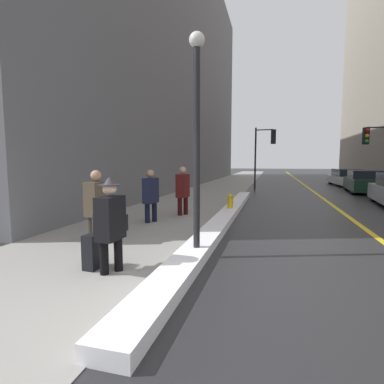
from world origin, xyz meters
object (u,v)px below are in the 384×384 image
traffic_light_far (374,144)px  fire_hydrant (230,204)px  lamp_post (197,123)px  pedestrian_with_shoulder_bag (97,203)px  parked_car_white (346,178)px  traffic_light_near (266,145)px  pedestrian_in_glasses (111,221)px  parked_car_dark_green (366,182)px  rolling_suitcase (94,251)px  pedestrian_trailing (151,193)px  pedestrian_nearside (183,188)px

traffic_light_far → fire_hydrant: 10.54m
lamp_post → pedestrian_with_shoulder_bag: lamp_post is taller
parked_car_white → fire_hydrant: (-6.79, -14.67, -0.26)m
traffic_light_near → lamp_post: bearing=-89.6°
lamp_post → traffic_light_far: size_ratio=1.08×
pedestrian_in_glasses → pedestrian_with_shoulder_bag: size_ratio=0.97×
parked_car_dark_green → traffic_light_near: bearing=92.9°
lamp_post → rolling_suitcase: lamp_post is taller
pedestrian_with_shoulder_bag → pedestrian_trailing: bearing=177.2°
lamp_post → pedestrian_in_glasses: 2.28m
lamp_post → traffic_light_near: size_ratio=1.02×
parked_car_dark_green → rolling_suitcase: bearing=156.8°
traffic_light_near → pedestrian_trailing: traffic_light_near is taller
traffic_light_far → pedestrian_with_shoulder_bag: 15.34m
lamp_post → traffic_light_near: 14.54m
traffic_light_near → pedestrian_in_glasses: (-2.06, -15.61, -2.03)m
traffic_light_far → parked_car_dark_green: bearing=-103.1°
pedestrian_trailing → fire_hydrant: 3.00m
traffic_light_far → parked_car_white: traffic_light_far is taller
traffic_light_far → pedestrian_with_shoulder_bag: traffic_light_far is taller
pedestrian_trailing → pedestrian_nearside: (0.56, 1.43, 0.04)m
pedestrian_in_glasses → parked_car_dark_green: size_ratio=0.35×
traffic_light_near → parked_car_white: (5.83, 5.10, -2.28)m
traffic_light_far → parked_car_dark_green: traffic_light_far is taller
traffic_light_near → pedestrian_trailing: (-3.04, -11.66, -2.01)m
lamp_post → pedestrian_nearside: bearing=110.0°
traffic_light_far → pedestrian_nearside: bearing=37.5°
lamp_post → traffic_light_far: (6.56, 12.81, 0.24)m
traffic_light_near → pedestrian_nearside: (-2.48, -10.23, -1.97)m
pedestrian_in_glasses → pedestrian_nearside: pedestrian_nearside is taller
traffic_light_far → pedestrian_nearside: 11.92m
parked_car_dark_green → lamp_post: bearing=160.0°
traffic_light_near → fire_hydrant: bearing=-91.8°
parked_car_dark_green → parked_car_white: parked_car_dark_green is taller
traffic_light_far → pedestrian_in_glasses: traffic_light_far is taller
pedestrian_in_glasses → pedestrian_with_shoulder_bag: bearing=-137.3°
pedestrian_with_shoulder_bag → parked_car_white: 21.20m
rolling_suitcase → parked_car_dark_green: bearing=156.1°
traffic_light_far → pedestrian_in_glasses: size_ratio=2.41×
pedestrian_trailing → rolling_suitcase: pedestrian_trailing is taller
traffic_light_near → pedestrian_with_shoulder_bag: bearing=-99.4°
lamp_post → parked_car_white: bearing=71.0°
pedestrian_with_shoulder_bag → parked_car_white: pedestrian_with_shoulder_bag is taller
pedestrian_trailing → parked_car_dark_green: (8.79, 11.45, -0.25)m
traffic_light_near → pedestrian_with_shoulder_bag: (-3.33, -14.01, -1.98)m
pedestrian_in_glasses → parked_car_white: pedestrian_in_glasses is taller
traffic_light_near → pedestrian_with_shoulder_bag: traffic_light_near is taller
pedestrian_in_glasses → parked_car_dark_green: (7.81, 15.40, -0.23)m
lamp_post → pedestrian_nearside: lamp_post is taller
pedestrian_with_shoulder_bag → parked_car_dark_green: 16.52m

